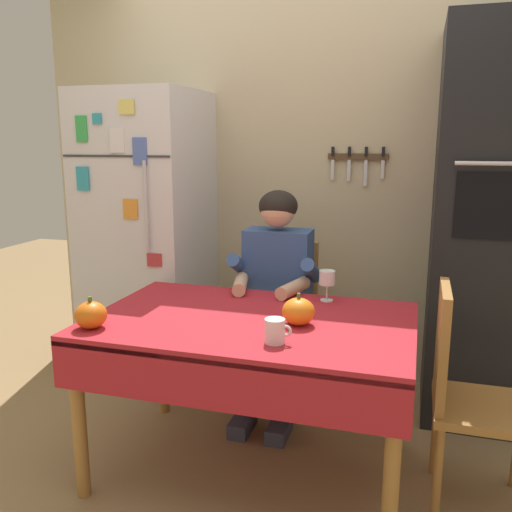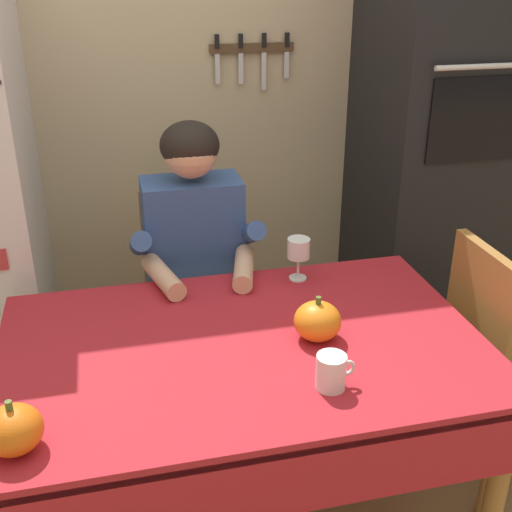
{
  "view_description": "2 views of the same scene",
  "coord_description": "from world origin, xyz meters",
  "px_view_note": "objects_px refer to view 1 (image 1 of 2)",
  "views": [
    {
      "loc": [
        0.68,
        -2.08,
        1.5
      ],
      "look_at": [
        -0.03,
        0.26,
        0.98
      ],
      "focal_mm": 38.16,
      "sensor_mm": 36.0,
      "label": 1
    },
    {
      "loc": [
        -0.33,
        -1.46,
        1.76
      ],
      "look_at": [
        0.08,
        0.25,
        0.94
      ],
      "focal_mm": 45.38,
      "sensor_mm": 36.0,
      "label": 2
    }
  ],
  "objects_px": {
    "wall_oven": "(491,228)",
    "pumpkin_medium": "(298,311)",
    "chair_behind_person": "(283,314)",
    "coffee_mug": "(275,331)",
    "dining_table": "(250,338)",
    "seated_person": "(275,285)",
    "refrigerator": "(148,238)",
    "chair_right_side": "(465,388)",
    "pumpkin_large": "(91,315)",
    "wine_glass": "(327,279)"
  },
  "relations": [
    {
      "from": "coffee_mug",
      "to": "chair_behind_person",
      "type": "bearing_deg",
      "value": 102.28
    },
    {
      "from": "chair_behind_person",
      "to": "coffee_mug",
      "type": "distance_m",
      "value": 1.09
    },
    {
      "from": "dining_table",
      "to": "seated_person",
      "type": "relative_size",
      "value": 1.12
    },
    {
      "from": "pumpkin_large",
      "to": "pumpkin_medium",
      "type": "relative_size",
      "value": 0.97
    },
    {
      "from": "chair_behind_person",
      "to": "coffee_mug",
      "type": "xyz_separation_m",
      "value": [
        0.22,
        -1.03,
        0.28
      ]
    },
    {
      "from": "chair_behind_person",
      "to": "pumpkin_medium",
      "type": "relative_size",
      "value": 6.69
    },
    {
      "from": "dining_table",
      "to": "coffee_mug",
      "type": "height_order",
      "value": "coffee_mug"
    },
    {
      "from": "coffee_mug",
      "to": "pumpkin_medium",
      "type": "xyz_separation_m",
      "value": [
        0.04,
        0.23,
        0.01
      ]
    },
    {
      "from": "chair_behind_person",
      "to": "seated_person",
      "type": "distance_m",
      "value": 0.29
    },
    {
      "from": "refrigerator",
      "to": "pumpkin_large",
      "type": "height_order",
      "value": "refrigerator"
    },
    {
      "from": "chair_right_side",
      "to": "refrigerator",
      "type": "bearing_deg",
      "value": 156.19
    },
    {
      "from": "wall_oven",
      "to": "chair_behind_person",
      "type": "bearing_deg",
      "value": -173.24
    },
    {
      "from": "seated_person",
      "to": "pumpkin_medium",
      "type": "bearing_deg",
      "value": -66.58
    },
    {
      "from": "pumpkin_large",
      "to": "pumpkin_medium",
      "type": "distance_m",
      "value": 0.86
    },
    {
      "from": "wall_oven",
      "to": "chair_right_side",
      "type": "relative_size",
      "value": 2.26
    },
    {
      "from": "wall_oven",
      "to": "wine_glass",
      "type": "height_order",
      "value": "wall_oven"
    },
    {
      "from": "wall_oven",
      "to": "pumpkin_medium",
      "type": "distance_m",
      "value": 1.27
    },
    {
      "from": "wall_oven",
      "to": "wine_glass",
      "type": "xyz_separation_m",
      "value": [
        -0.78,
        -0.54,
        -0.2
      ]
    },
    {
      "from": "wine_glass",
      "to": "coffee_mug",
      "type": "bearing_deg",
      "value": -98.84
    },
    {
      "from": "pumpkin_large",
      "to": "dining_table",
      "type": "bearing_deg",
      "value": 26.28
    },
    {
      "from": "chair_behind_person",
      "to": "seated_person",
      "type": "xyz_separation_m",
      "value": [
        0.0,
        -0.19,
        0.23
      ]
    },
    {
      "from": "refrigerator",
      "to": "pumpkin_medium",
      "type": "height_order",
      "value": "refrigerator"
    },
    {
      "from": "dining_table",
      "to": "chair_right_side",
      "type": "relative_size",
      "value": 1.51
    },
    {
      "from": "wall_oven",
      "to": "wine_glass",
      "type": "bearing_deg",
      "value": -144.98
    },
    {
      "from": "wine_glass",
      "to": "seated_person",
      "type": "bearing_deg",
      "value": 144.79
    },
    {
      "from": "wall_oven",
      "to": "chair_right_side",
      "type": "xyz_separation_m",
      "value": [
        -0.15,
        -0.86,
        -0.54
      ]
    },
    {
      "from": "chair_right_side",
      "to": "coffee_mug",
      "type": "distance_m",
      "value": 0.83
    },
    {
      "from": "wall_oven",
      "to": "pumpkin_medium",
      "type": "bearing_deg",
      "value": -132.0
    },
    {
      "from": "wall_oven",
      "to": "pumpkin_large",
      "type": "relative_size",
      "value": 15.56
    },
    {
      "from": "chair_behind_person",
      "to": "seated_person",
      "type": "height_order",
      "value": "seated_person"
    },
    {
      "from": "seated_person",
      "to": "coffee_mug",
      "type": "height_order",
      "value": "seated_person"
    },
    {
      "from": "pumpkin_medium",
      "to": "chair_right_side",
      "type": "bearing_deg",
      "value": 5.87
    },
    {
      "from": "seated_person",
      "to": "pumpkin_large",
      "type": "bearing_deg",
      "value": -121.46
    },
    {
      "from": "refrigerator",
      "to": "chair_right_side",
      "type": "height_order",
      "value": "refrigerator"
    },
    {
      "from": "dining_table",
      "to": "coffee_mug",
      "type": "relative_size",
      "value": 13.08
    },
    {
      "from": "pumpkin_large",
      "to": "pumpkin_medium",
      "type": "xyz_separation_m",
      "value": [
        0.81,
        0.29,
        0.0
      ]
    },
    {
      "from": "seated_person",
      "to": "wine_glass",
      "type": "relative_size",
      "value": 8.23
    },
    {
      "from": "chair_behind_person",
      "to": "dining_table",
      "type": "bearing_deg",
      "value": -86.56
    },
    {
      "from": "wall_oven",
      "to": "pumpkin_large",
      "type": "distance_m",
      "value": 2.06
    },
    {
      "from": "refrigerator",
      "to": "pumpkin_medium",
      "type": "distance_m",
      "value": 1.47
    },
    {
      "from": "seated_person",
      "to": "wine_glass",
      "type": "xyz_separation_m",
      "value": [
        0.32,
        -0.23,
        0.11
      ]
    },
    {
      "from": "wine_glass",
      "to": "pumpkin_medium",
      "type": "bearing_deg",
      "value": -98.46
    },
    {
      "from": "refrigerator",
      "to": "wine_glass",
      "type": "bearing_deg",
      "value": -22.45
    },
    {
      "from": "wall_oven",
      "to": "chair_behind_person",
      "type": "xyz_separation_m",
      "value": [
        -1.1,
        -0.13,
        -0.54
      ]
    },
    {
      "from": "refrigerator",
      "to": "pumpkin_medium",
      "type": "xyz_separation_m",
      "value": [
        1.17,
        -0.89,
        -0.1
      ]
    },
    {
      "from": "wall_oven",
      "to": "seated_person",
      "type": "relative_size",
      "value": 1.69
    },
    {
      "from": "coffee_mug",
      "to": "wine_glass",
      "type": "xyz_separation_m",
      "value": [
        0.1,
        0.62,
        0.06
      ]
    },
    {
      "from": "wall_oven",
      "to": "seated_person",
      "type": "bearing_deg",
      "value": -163.8
    },
    {
      "from": "seated_person",
      "to": "coffee_mug",
      "type": "bearing_deg",
      "value": -75.08
    },
    {
      "from": "pumpkin_large",
      "to": "refrigerator",
      "type": "bearing_deg",
      "value": 106.65
    }
  ]
}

